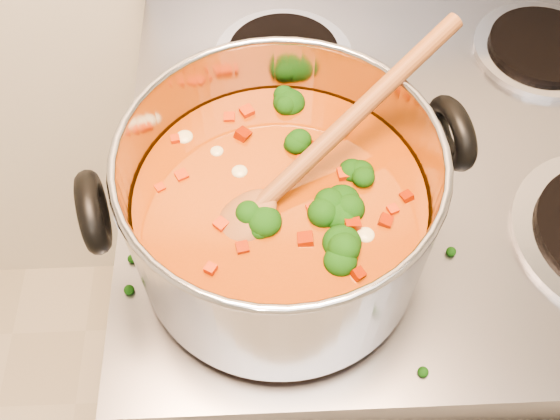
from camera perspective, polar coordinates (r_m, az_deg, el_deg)
The scene contains 4 objects.
electric_range at distance 1.18m, azimuth 9.28°, elevation -7.75°, with size 0.75×0.68×1.08m.
stockpot at distance 0.61m, azimuth 0.02°, elevation 0.03°, with size 0.36×0.30×0.18m.
wooden_spoon at distance 0.57m, azimuth 1.67°, elevation 3.73°, with size 0.26×0.21×0.13m.
cooktop_crumbs at distance 0.69m, azimuth 10.35°, elevation -4.04°, with size 0.42×0.21×0.01m.
Camera 1 is at (-0.27, 0.67, 1.52)m, focal length 40.00 mm.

